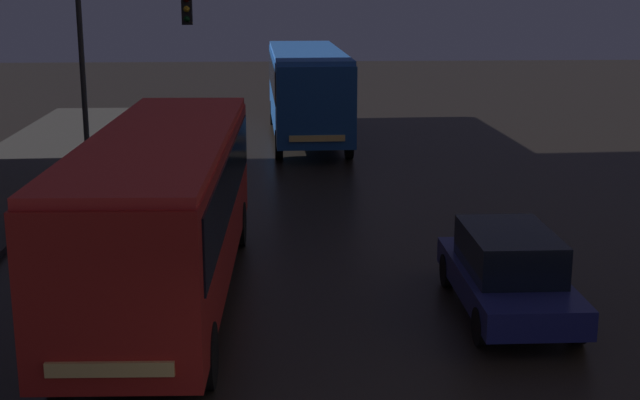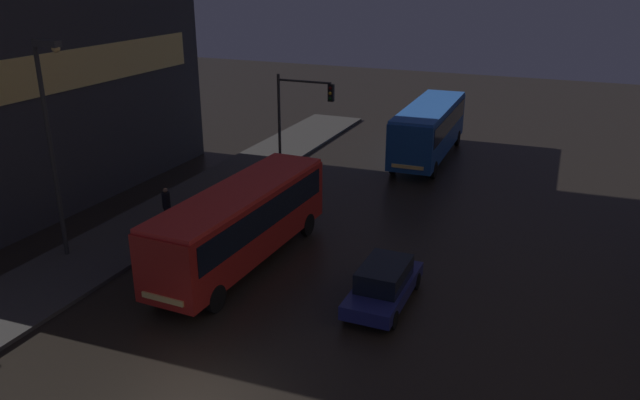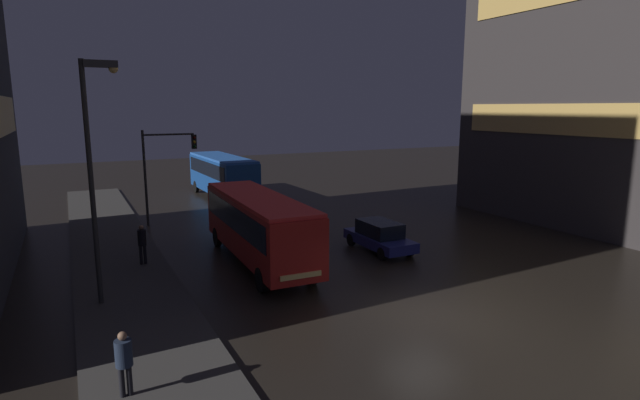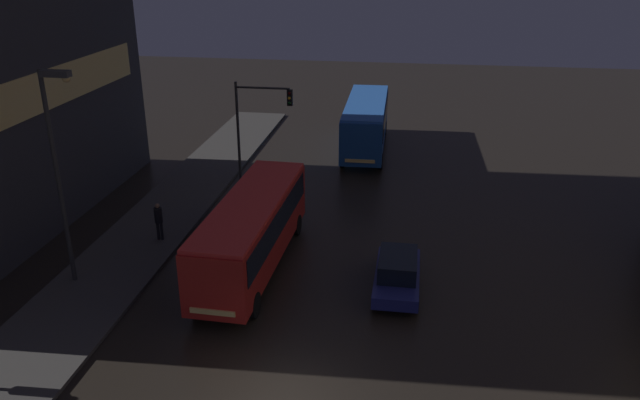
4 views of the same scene
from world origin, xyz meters
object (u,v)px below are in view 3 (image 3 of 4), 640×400
Objects in this scene: bus_far at (222,173)px; pedestrian_near at (124,357)px; street_lamp_sidewalk at (95,149)px; car_taxi at (380,236)px; bus_near at (258,222)px; pedestrian_mid at (142,241)px; traffic_light_main at (164,160)px.

bus_far is 6.19× the size of pedestrian_near.
street_lamp_sidewalk reaches higher than bus_far.
street_lamp_sidewalk reaches higher than car_taxi.
bus_near is 2.36× the size of car_taxi.
street_lamp_sidewalk reaches higher than pedestrian_mid.
traffic_light_main is at bearing 49.84° from bus_far.
street_lamp_sidewalk is at bearing -63.05° from pedestrian_mid.
bus_far is at bearing 63.04° from street_lamp_sidewalk.
pedestrian_near is (-6.86, -9.20, -0.80)m from bus_near.
bus_far is at bearing -80.90° from car_taxi.
car_taxi is at bearing 6.56° from street_lamp_sidewalk.
street_lamp_sidewalk is at bearing 2.36° from pedestrian_near.
bus_near is 1.18× the size of street_lamp_sidewalk.
car_taxi is 14.02m from street_lamp_sidewalk.
pedestrian_mid is (-11.17, 2.66, 0.46)m from car_taxi.
bus_near is at bearing 30.92° from pedestrian_mid.
street_lamp_sidewalk is (-13.00, -1.50, 5.02)m from car_taxi.
pedestrian_mid is 0.31× the size of traffic_light_main.
pedestrian_mid is at bearing 60.94° from bus_far.
pedestrian_mid is (1.89, 10.99, 0.06)m from pedestrian_near.
bus_far reaches higher than bus_near.
street_lamp_sidewalk is at bearing 21.05° from bus_near.
pedestrian_near is at bearing -90.54° from street_lamp_sidewalk.
traffic_light_main is 13.72m from street_lamp_sidewalk.
pedestrian_near is 0.20× the size of street_lamp_sidewalk.
bus_far is at bearing -17.95° from pedestrian_near.
bus_near reaches higher than car_taxi.
bus_far is 17.79m from pedestrian_mid.
pedestrian_mid is (-4.97, 1.79, -0.74)m from bus_near.
traffic_light_main reaches higher than pedestrian_near.
pedestrian_near reaches higher than car_taxi.
bus_near is at bearing -77.36° from traffic_light_main.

